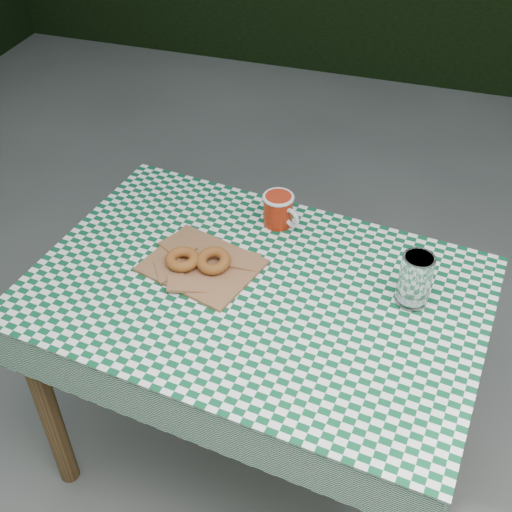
{
  "coord_description": "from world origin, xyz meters",
  "views": [
    {
      "loc": [
        0.24,
        -1.28,
        1.92
      ],
      "look_at": [
        -0.17,
        -0.01,
        0.79
      ],
      "focal_mm": 45.58,
      "sensor_mm": 36.0,
      "label": 1
    }
  ],
  "objects_px": {
    "table": "(255,381)",
    "coffee_mug": "(278,210)",
    "drinking_glass": "(415,280)",
    "paper_bag": "(202,265)"
  },
  "relations": [
    {
      "from": "coffee_mug",
      "to": "drinking_glass",
      "type": "distance_m",
      "value": 0.47
    },
    {
      "from": "coffee_mug",
      "to": "table",
      "type": "bearing_deg",
      "value": -55.82
    },
    {
      "from": "table",
      "to": "drinking_glass",
      "type": "distance_m",
      "value": 0.6
    },
    {
      "from": "coffee_mug",
      "to": "drinking_glass",
      "type": "xyz_separation_m",
      "value": [
        0.41,
        -0.21,
        0.03
      ]
    },
    {
      "from": "table",
      "to": "drinking_glass",
      "type": "bearing_deg",
      "value": 17.2
    },
    {
      "from": "paper_bag",
      "to": "coffee_mug",
      "type": "relative_size",
      "value": 1.69
    },
    {
      "from": "table",
      "to": "coffee_mug",
      "type": "relative_size",
      "value": 6.75
    },
    {
      "from": "drinking_glass",
      "to": "coffee_mug",
      "type": "bearing_deg",
      "value": 152.82
    },
    {
      "from": "coffee_mug",
      "to": "paper_bag",
      "type": "bearing_deg",
      "value": -89.59
    },
    {
      "from": "paper_bag",
      "to": "coffee_mug",
      "type": "height_order",
      "value": "coffee_mug"
    }
  ]
}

